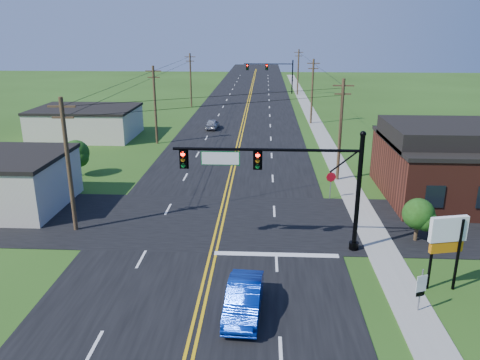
# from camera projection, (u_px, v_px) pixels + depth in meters

# --- Properties ---
(ground) EXTENTS (260.00, 260.00, 0.00)m
(ground) POSITION_uv_depth(u_px,v_px,m) (193.00, 323.00, 21.77)
(ground) COLOR #254413
(ground) RESTS_ON ground
(road_main) EXTENTS (16.00, 220.00, 0.04)m
(road_main) POSITION_uv_depth(u_px,v_px,m) (243.00, 120.00, 69.23)
(road_main) COLOR black
(road_main) RESTS_ON ground
(road_cross) EXTENTS (70.00, 10.00, 0.04)m
(road_cross) POSITION_uv_depth(u_px,v_px,m) (218.00, 221.00, 33.16)
(road_cross) COLOR black
(road_cross) RESTS_ON ground
(sidewalk) EXTENTS (2.00, 160.00, 0.08)m
(sidewalk) POSITION_uv_depth(u_px,v_px,m) (322.00, 136.00, 59.21)
(sidewalk) COLOR gray
(sidewalk) RESTS_ON ground
(signal_mast_main) EXTENTS (11.30, 0.60, 7.48)m
(signal_mast_main) POSITION_uv_depth(u_px,v_px,m) (283.00, 175.00, 27.68)
(signal_mast_main) COLOR black
(signal_mast_main) RESTS_ON ground
(signal_mast_far) EXTENTS (10.98, 0.60, 7.48)m
(signal_mast_far) POSITION_uv_depth(u_px,v_px,m) (271.00, 71.00, 96.08)
(signal_mast_far) COLOR black
(signal_mast_far) RESTS_ON ground
(brick_building) EXTENTS (14.20, 11.20, 4.70)m
(brick_building) POSITION_uv_depth(u_px,v_px,m) (476.00, 169.00, 37.13)
(brick_building) COLOR #562318
(brick_building) RESTS_ON ground
(cream_bldg_far) EXTENTS (12.20, 9.20, 3.70)m
(cream_bldg_far) POSITION_uv_depth(u_px,v_px,m) (86.00, 122.00, 58.21)
(cream_bldg_far) COLOR beige
(cream_bldg_far) RESTS_ON ground
(utility_pole_left_a) EXTENTS (1.80, 0.28, 9.00)m
(utility_pole_left_a) POSITION_uv_depth(u_px,v_px,m) (68.00, 163.00, 30.27)
(utility_pole_left_a) COLOR #3B2C1B
(utility_pole_left_a) RESTS_ON ground
(utility_pole_left_b) EXTENTS (1.80, 0.28, 9.00)m
(utility_pole_left_b) POSITION_uv_depth(u_px,v_px,m) (155.00, 104.00, 54.00)
(utility_pole_left_b) COLOR #3B2C1B
(utility_pole_left_b) RESTS_ON ground
(utility_pole_left_c) EXTENTS (1.80, 0.28, 9.00)m
(utility_pole_left_c) POSITION_uv_depth(u_px,v_px,m) (191.00, 79.00, 79.63)
(utility_pole_left_c) COLOR #3B2C1B
(utility_pole_left_c) RESTS_ON ground
(utility_pole_right_a) EXTENTS (1.80, 0.28, 9.00)m
(utility_pole_right_a) POSITION_uv_depth(u_px,v_px,m) (340.00, 128.00, 40.70)
(utility_pole_right_a) COLOR #3B2C1B
(utility_pole_right_a) RESTS_ON ground
(utility_pole_right_b) EXTENTS (1.80, 0.28, 9.00)m
(utility_pole_right_b) POSITION_uv_depth(u_px,v_px,m) (312.00, 90.00, 65.38)
(utility_pole_right_b) COLOR #3B2C1B
(utility_pole_right_b) RESTS_ON ground
(utility_pole_right_c) EXTENTS (1.80, 0.28, 9.00)m
(utility_pole_right_c) POSITION_uv_depth(u_px,v_px,m) (298.00, 71.00, 93.86)
(utility_pole_right_c) COLOR #3B2C1B
(utility_pole_right_c) RESTS_ON ground
(tree_right_back) EXTENTS (3.00, 3.00, 4.10)m
(tree_right_back) POSITION_uv_depth(u_px,v_px,m) (398.00, 142.00, 44.85)
(tree_right_back) COLOR #3B2C1B
(tree_right_back) RESTS_ON ground
(shrub_corner) EXTENTS (2.00, 2.00, 2.86)m
(shrub_corner) POSITION_uv_depth(u_px,v_px,m) (418.00, 214.00, 29.57)
(shrub_corner) COLOR #3B2C1B
(shrub_corner) RESTS_ON ground
(tree_left) EXTENTS (2.40, 2.40, 3.37)m
(tree_left) POSITION_uv_depth(u_px,v_px,m) (76.00, 153.00, 42.68)
(tree_left) COLOR #3B2C1B
(tree_left) RESTS_ON ground
(blue_car) EXTENTS (1.87, 4.71, 1.52)m
(blue_car) POSITION_uv_depth(u_px,v_px,m) (244.00, 300.00, 22.22)
(blue_car) COLOR #062896
(blue_car) RESTS_ON ground
(distant_car) EXTENTS (1.71, 3.88, 1.30)m
(distant_car) POSITION_uv_depth(u_px,v_px,m) (212.00, 124.00, 63.10)
(distant_car) COLOR #A9A9AE
(distant_car) RESTS_ON ground
(route_sign) EXTENTS (0.54, 0.24, 2.29)m
(route_sign) POSITION_uv_depth(u_px,v_px,m) (421.00, 288.00, 22.18)
(route_sign) COLOR slate
(route_sign) RESTS_ON ground
(stop_sign) EXTENTS (0.79, 0.18, 2.25)m
(stop_sign) POSITION_uv_depth(u_px,v_px,m) (331.00, 180.00, 36.96)
(stop_sign) COLOR slate
(stop_sign) RESTS_ON ground
(pylon_sign) EXTENTS (2.00, 0.72, 4.09)m
(pylon_sign) POSITION_uv_depth(u_px,v_px,m) (447.00, 237.00, 23.67)
(pylon_sign) COLOR black
(pylon_sign) RESTS_ON ground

